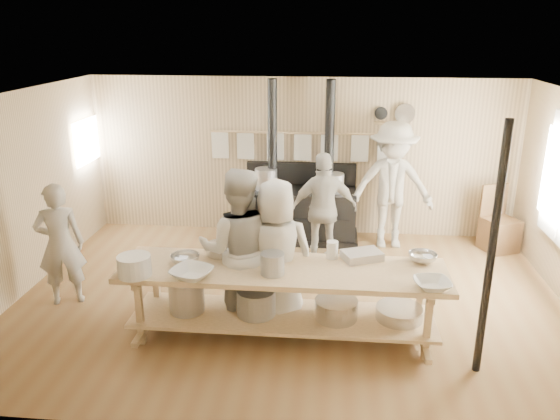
{
  "coord_description": "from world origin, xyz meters",
  "views": [
    {
      "loc": [
        0.5,
        -6.33,
        3.39
      ],
      "look_at": [
        -0.14,
        0.2,
        1.15
      ],
      "focal_mm": 35.0,
      "sensor_mm": 36.0,
      "label": 1
    }
  ],
  "objects_px": {
    "prep_table": "(282,295)",
    "roasting_pan": "(362,255)",
    "cook_center": "(276,255)",
    "cook_right": "(324,209)",
    "chair": "(498,231)",
    "cook_far_left": "(60,244)",
    "cook_left": "(238,249)",
    "cook_by_window": "(392,186)",
    "stove": "(299,209)"
  },
  "relations": [
    {
      "from": "prep_table",
      "to": "roasting_pan",
      "type": "height_order",
      "value": "roasting_pan"
    },
    {
      "from": "prep_table",
      "to": "cook_center",
      "type": "height_order",
      "value": "cook_center"
    },
    {
      "from": "cook_right",
      "to": "roasting_pan",
      "type": "xyz_separation_m",
      "value": [
        0.47,
        -1.76,
        0.06
      ]
    },
    {
      "from": "chair",
      "to": "cook_center",
      "type": "bearing_deg",
      "value": -165.15
    },
    {
      "from": "cook_far_left",
      "to": "chair",
      "type": "bearing_deg",
      "value": 179.38
    },
    {
      "from": "cook_far_left",
      "to": "cook_right",
      "type": "distance_m",
      "value": 3.58
    },
    {
      "from": "cook_left",
      "to": "cook_right",
      "type": "xyz_separation_m",
      "value": [
        0.93,
        1.84,
        -0.11
      ]
    },
    {
      "from": "prep_table",
      "to": "cook_center",
      "type": "distance_m",
      "value": 0.46
    },
    {
      "from": "cook_by_window",
      "to": "cook_left",
      "type": "bearing_deg",
      "value": -129.32
    },
    {
      "from": "roasting_pan",
      "to": "cook_left",
      "type": "bearing_deg",
      "value": -176.53
    },
    {
      "from": "cook_far_left",
      "to": "cook_by_window",
      "type": "bearing_deg",
      "value": -173.55
    },
    {
      "from": "cook_by_window",
      "to": "chair",
      "type": "bearing_deg",
      "value": -1.57
    },
    {
      "from": "stove",
      "to": "cook_right",
      "type": "relative_size",
      "value": 1.55
    },
    {
      "from": "cook_right",
      "to": "cook_by_window",
      "type": "relative_size",
      "value": 0.83
    },
    {
      "from": "cook_center",
      "to": "cook_right",
      "type": "distance_m",
      "value": 1.89
    },
    {
      "from": "cook_center",
      "to": "chair",
      "type": "distance_m",
      "value": 4.2
    },
    {
      "from": "chair",
      "to": "roasting_pan",
      "type": "height_order",
      "value": "chair"
    },
    {
      "from": "cook_center",
      "to": "roasting_pan",
      "type": "distance_m",
      "value": 0.98
    },
    {
      "from": "prep_table",
      "to": "cook_by_window",
      "type": "distance_m",
      "value": 3.23
    },
    {
      "from": "cook_far_left",
      "to": "cook_right",
      "type": "height_order",
      "value": "cook_right"
    },
    {
      "from": "roasting_pan",
      "to": "stove",
      "type": "bearing_deg",
      "value": 108.16
    },
    {
      "from": "prep_table",
      "to": "roasting_pan",
      "type": "distance_m",
      "value": 1.02
    },
    {
      "from": "cook_left",
      "to": "cook_by_window",
      "type": "height_order",
      "value": "cook_by_window"
    },
    {
      "from": "cook_far_left",
      "to": "chair",
      "type": "relative_size",
      "value": 1.54
    },
    {
      "from": "cook_center",
      "to": "chair",
      "type": "bearing_deg",
      "value": -154.64
    },
    {
      "from": "cook_center",
      "to": "stove",
      "type": "bearing_deg",
      "value": -105.37
    },
    {
      "from": "cook_right",
      "to": "chair",
      "type": "bearing_deg",
      "value": -176.28
    },
    {
      "from": "cook_far_left",
      "to": "roasting_pan",
      "type": "xyz_separation_m",
      "value": [
        3.71,
        -0.22,
        0.11
      ]
    },
    {
      "from": "prep_table",
      "to": "chair",
      "type": "height_order",
      "value": "chair"
    },
    {
      "from": "cook_far_left",
      "to": "cook_center",
      "type": "relative_size",
      "value": 0.89
    },
    {
      "from": "chair",
      "to": "cook_far_left",
      "type": "bearing_deg",
      "value": 177.23
    },
    {
      "from": "stove",
      "to": "cook_center",
      "type": "distance_m",
      "value": 2.78
    },
    {
      "from": "cook_left",
      "to": "cook_right",
      "type": "bearing_deg",
      "value": -121.7
    },
    {
      "from": "cook_left",
      "to": "chair",
      "type": "xyz_separation_m",
      "value": [
        3.67,
        2.62,
        -0.65
      ]
    },
    {
      "from": "cook_center",
      "to": "cook_by_window",
      "type": "height_order",
      "value": "cook_by_window"
    },
    {
      "from": "cook_left",
      "to": "cook_center",
      "type": "height_order",
      "value": "cook_left"
    },
    {
      "from": "cook_right",
      "to": "cook_by_window",
      "type": "bearing_deg",
      "value": -155.9
    },
    {
      "from": "cook_far_left",
      "to": "cook_center",
      "type": "bearing_deg",
      "value": 152.14
    },
    {
      "from": "stove",
      "to": "cook_center",
      "type": "bearing_deg",
      "value": -91.91
    },
    {
      "from": "cook_right",
      "to": "cook_by_window",
      "type": "height_order",
      "value": "cook_by_window"
    },
    {
      "from": "prep_table",
      "to": "cook_far_left",
      "type": "distance_m",
      "value": 2.89
    },
    {
      "from": "stove",
      "to": "cook_right",
      "type": "bearing_deg",
      "value": -66.29
    },
    {
      "from": "cook_by_window",
      "to": "roasting_pan",
      "type": "height_order",
      "value": "cook_by_window"
    },
    {
      "from": "cook_left",
      "to": "roasting_pan",
      "type": "height_order",
      "value": "cook_left"
    },
    {
      "from": "prep_table",
      "to": "cook_by_window",
      "type": "bearing_deg",
      "value": 63.04
    },
    {
      "from": "cook_left",
      "to": "cook_by_window",
      "type": "distance_m",
      "value": 3.27
    },
    {
      "from": "cook_left",
      "to": "chair",
      "type": "bearing_deg",
      "value": -149.28
    },
    {
      "from": "prep_table",
      "to": "cook_center",
      "type": "bearing_deg",
      "value": 108.93
    },
    {
      "from": "cook_far_left",
      "to": "cook_center",
      "type": "height_order",
      "value": "cook_center"
    },
    {
      "from": "stove",
      "to": "cook_right",
      "type": "height_order",
      "value": "stove"
    }
  ]
}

